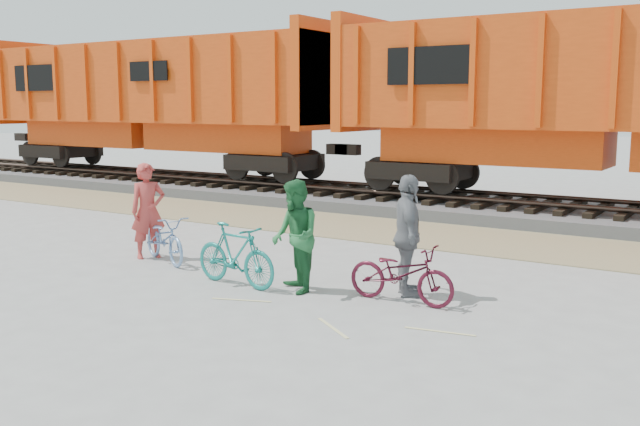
# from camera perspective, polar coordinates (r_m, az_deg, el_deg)

# --- Properties ---
(ground) EXTENTS (120.00, 120.00, 0.00)m
(ground) POSITION_cam_1_polar(r_m,az_deg,el_deg) (10.53, 0.74, -6.80)
(ground) COLOR #9E9E99
(ground) RESTS_ON ground
(gravel_strip) EXTENTS (120.00, 3.00, 0.02)m
(gravel_strip) POSITION_cam_1_polar(r_m,az_deg,el_deg) (15.36, 11.64, -2.02)
(gravel_strip) COLOR #96865D
(gravel_strip) RESTS_ON ground
(ballast_bed) EXTENTS (120.00, 4.00, 0.30)m
(ballast_bed) POSITION_cam_1_polar(r_m,az_deg,el_deg) (18.61, 15.53, 0.13)
(ballast_bed) COLOR slate
(ballast_bed) RESTS_ON ground
(track) EXTENTS (120.00, 2.60, 0.24)m
(track) POSITION_cam_1_polar(r_m,az_deg,el_deg) (18.56, 15.57, 1.11)
(track) COLOR black
(track) RESTS_ON ballast_bed
(hopper_car_left) EXTENTS (14.00, 3.13, 4.65)m
(hopper_car_left) POSITION_cam_1_polar(r_m,az_deg,el_deg) (25.16, -13.13, 8.88)
(hopper_car_left) COLOR black
(hopper_car_left) RESTS_ON track
(hopper_car_center) EXTENTS (14.00, 3.13, 4.65)m
(hopper_car_center) POSITION_cam_1_polar(r_m,az_deg,el_deg) (17.87, 23.32, 8.60)
(hopper_car_center) COLOR black
(hopper_car_center) RESTS_ON track
(bicycle_blue) EXTENTS (1.71, 1.17, 0.85)m
(bicycle_blue) POSITION_cam_1_polar(r_m,az_deg,el_deg) (13.11, -12.32, -2.01)
(bicycle_blue) COLOR #7197C9
(bicycle_blue) RESTS_ON ground
(bicycle_teal) EXTENTS (1.68, 0.63, 0.99)m
(bicycle_teal) POSITION_cam_1_polar(r_m,az_deg,el_deg) (11.19, -6.80, -3.34)
(bicycle_teal) COLOR #177C73
(bicycle_teal) RESTS_ON ground
(bicycle_maroon) EXTENTS (1.62, 0.58, 0.85)m
(bicycle_maroon) POSITION_cam_1_polar(r_m,az_deg,el_deg) (10.25, 6.52, -4.84)
(bicycle_maroon) COLOR #4A1020
(bicycle_maroon) RESTS_ON ground
(person_solo) EXTENTS (0.67, 0.76, 1.76)m
(person_solo) POSITION_cam_1_polar(r_m,az_deg,el_deg) (13.45, -13.59, 0.17)
(person_solo) COLOR #B53935
(person_solo) RESTS_ON ground
(person_man) EXTENTS (1.05, 1.03, 1.71)m
(person_man) POSITION_cam_1_polar(r_m,az_deg,el_deg) (10.69, -2.00, -1.88)
(person_man) COLOR #236734
(person_man) RESTS_ON ground
(person_woman) EXTENTS (0.95, 1.13, 1.81)m
(person_woman) POSITION_cam_1_polar(r_m,az_deg,el_deg) (10.54, 7.03, -1.81)
(person_woman) COLOR slate
(person_woman) RESTS_ON ground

